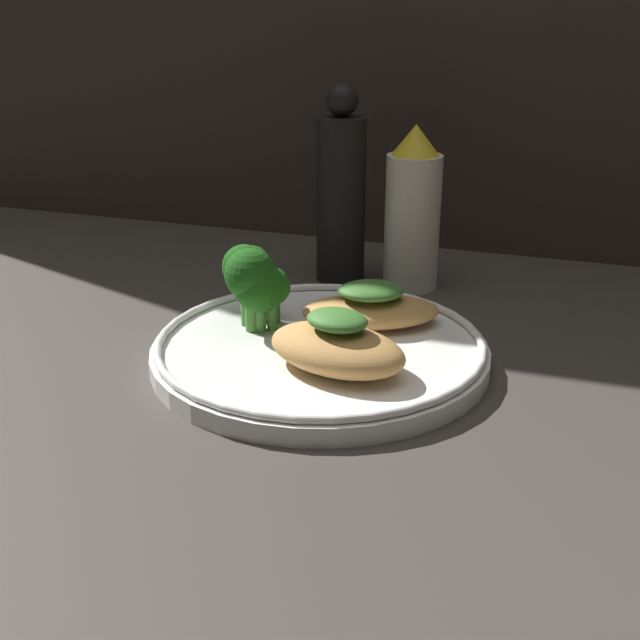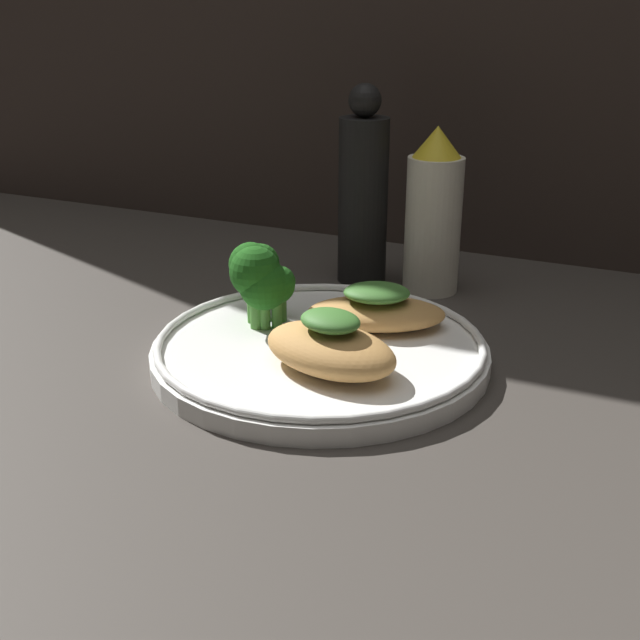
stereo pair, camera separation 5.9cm
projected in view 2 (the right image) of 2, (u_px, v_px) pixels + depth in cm
name	position (u px, v px, depth cm)	size (l,w,h in cm)	color
ground_plane	(320.00, 368.00, 60.76)	(180.00, 180.00, 1.00)	#3D3833
plate	(320.00, 350.00, 60.20)	(25.29, 25.29, 2.00)	white
grilled_meat_front	(330.00, 347.00, 55.35)	(11.54, 8.77, 4.38)	tan
grilled_meat_middle	(376.00, 310.00, 62.84)	(12.26, 9.46, 3.50)	tan
broccoli_bunch	(262.00, 277.00, 62.15)	(5.53, 5.92, 6.63)	#4C8E38
sauce_bottle	(433.00, 214.00, 72.66)	(5.11, 5.11, 15.19)	silver
pepper_grinder	(363.00, 194.00, 74.90)	(4.64, 4.64, 18.51)	black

